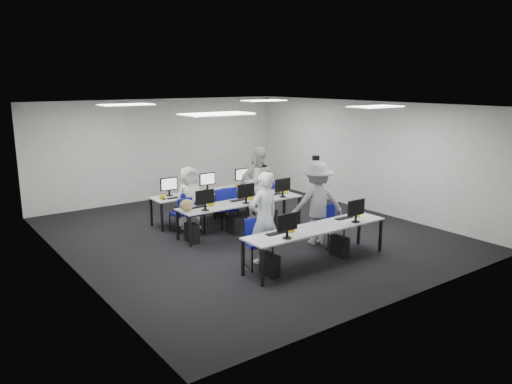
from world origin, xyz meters
TOP-DOWN VIEW (x-y plane):
  - room at (0.00, 0.00)m, footprint 9.00×9.02m
  - ceiling_panels at (0.00, 0.00)m, footprint 5.20×4.60m
  - desk_front at (0.00, -2.40)m, footprint 3.20×0.70m
  - desk_mid at (0.00, 0.20)m, footprint 3.20×0.70m
  - desk_back at (0.00, 1.60)m, footprint 3.20×0.70m
  - equipment_front at (-0.19, -2.42)m, footprint 2.51×0.41m
  - equipment_mid at (-0.19, 0.18)m, footprint 2.91×0.41m
  - equipment_back at (0.19, 1.62)m, footprint 2.91×0.41m
  - chair_0 at (-1.05, -1.91)m, footprint 0.58×0.61m
  - chair_1 at (0.94, -1.83)m, footprint 0.52×0.55m
  - chair_2 at (-0.97, 0.84)m, footprint 0.54×0.57m
  - chair_3 at (-0.11, 0.69)m, footprint 0.55×0.58m
  - chair_4 at (1.02, 0.74)m, footprint 0.46×0.49m
  - chair_5 at (-1.14, 1.09)m, footprint 0.46×0.49m
  - chair_6 at (0.15, 1.12)m, footprint 0.53×0.57m
  - chair_7 at (1.13, 0.92)m, footprint 0.50×0.54m
  - handbag at (-1.45, 0.21)m, footprint 0.34×0.23m
  - student_0 at (-0.80, -1.75)m, footprint 0.70×0.48m
  - student_1 at (0.98, 0.91)m, footprint 1.04×0.88m
  - student_2 at (-0.90, 1.12)m, footprint 0.79×0.55m
  - student_3 at (0.92, 0.90)m, footprint 1.06×0.56m
  - photographer at (0.83, -1.51)m, footprint 1.35×1.10m
  - dslr_camera at (0.91, -1.34)m, footprint 0.20×0.22m

SIDE VIEW (x-z plane):
  - chair_4 at x=1.02m, z-range -0.15..0.67m
  - chair_5 at x=-1.14m, z-range -0.15..0.68m
  - chair_1 at x=0.94m, z-range -0.16..0.73m
  - chair_2 at x=-0.97m, z-range -0.17..0.74m
  - chair_3 at x=-0.11m, z-range -0.17..0.75m
  - chair_6 at x=0.15m, z-range -0.17..0.75m
  - chair_0 at x=-1.05m, z-range -0.17..0.76m
  - chair_7 at x=1.13m, z-range -0.18..0.80m
  - equipment_mid at x=-0.19m, z-range -0.24..0.95m
  - equipment_back at x=0.19m, z-range -0.24..0.95m
  - equipment_front at x=-0.19m, z-range -0.24..0.95m
  - desk_front at x=0.00m, z-range 0.32..1.05m
  - desk_mid at x=0.00m, z-range 0.32..1.05m
  - desk_back at x=0.00m, z-range 0.32..1.05m
  - student_2 at x=-0.90m, z-range 0.00..1.53m
  - handbag at x=-1.45m, z-range 0.73..0.99m
  - student_3 at x=0.92m, z-range 0.00..1.72m
  - photographer at x=0.83m, z-range 0.00..1.83m
  - student_0 at x=-0.80m, z-range 0.00..1.83m
  - student_1 at x=0.98m, z-range 0.00..1.87m
  - room at x=0.00m, z-range 0.00..3.00m
  - dslr_camera at x=0.91m, z-range 1.84..1.94m
  - ceiling_panels at x=0.00m, z-range 2.98..2.99m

